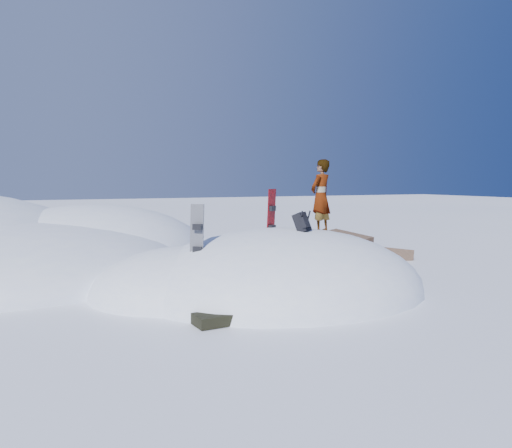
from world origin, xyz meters
name	(u,v)px	position (x,y,z in m)	size (l,w,h in m)	color
ground	(282,290)	(0.00, 0.00, 0.00)	(120.00, 120.00, 0.00)	white
snow_mound	(271,289)	(-0.17, 0.24, 0.00)	(8.00, 6.00, 3.00)	white
rock_outcrop	(341,261)	(3.72, 3.01, 0.01)	(4.68, 4.41, 1.68)	brown
snowboard_red	(271,220)	(-0.02, 0.53, 1.65)	(0.31, 0.28, 1.58)	red
snowboard_dark	(197,241)	(-2.20, -0.29, 1.34)	(0.33, 0.33, 1.61)	black
backpack	(302,222)	(0.28, -0.48, 1.66)	(0.48, 0.53, 0.54)	black
gear_pile	(217,317)	(-2.37, -2.01, 0.13)	(0.97, 0.73, 0.26)	black
person	(321,196)	(1.04, -0.04, 2.25)	(0.65, 0.43, 1.79)	slate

